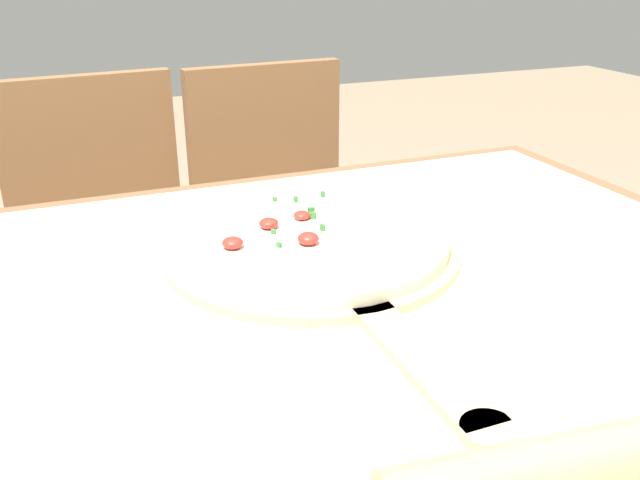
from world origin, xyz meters
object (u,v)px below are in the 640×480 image
object	(u,v)px
pizza_peel	(318,255)
chair_left	(109,252)
chair_right	(281,226)
pizza	(311,235)
rolling_pin	(623,454)

from	to	relation	value
pizza_peel	chair_left	world-z (taller)	chair_left
pizza_peel	chair_right	distance (m)	0.77
pizza_peel	pizza	world-z (taller)	pizza
pizza_peel	chair_left	bearing A→B (deg)	107.22
pizza_peel	rolling_pin	bearing A→B (deg)	-82.07
pizza	rolling_pin	size ratio (longest dim) A/B	0.76
rolling_pin	chair_left	bearing A→B (deg)	103.66
rolling_pin	chair_right	distance (m)	1.19
rolling_pin	chair_right	xyz separation A→B (m)	(0.12, 1.15, -0.27)
chair_left	chair_right	size ratio (longest dim) A/B	1.00
pizza_peel	chair_right	world-z (taller)	chair_right
chair_right	rolling_pin	bearing A→B (deg)	-99.45
pizza	rolling_pin	world-z (taller)	rolling_pin
rolling_pin	pizza_peel	bearing A→B (deg)	97.93
pizza_peel	pizza	size ratio (longest dim) A/B	1.72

